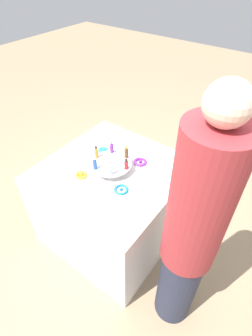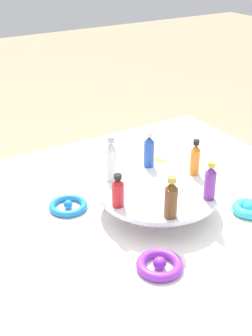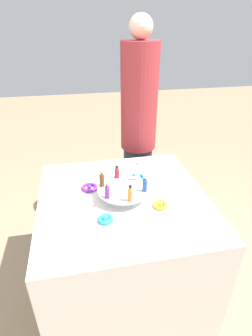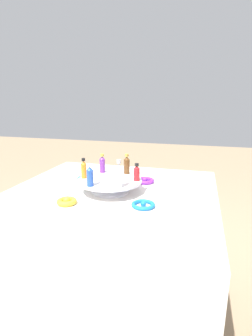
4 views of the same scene
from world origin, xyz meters
TOP-DOWN VIEW (x-y plane):
  - ground_plane at (0.00, 0.00)m, footprint 12.00×12.00m
  - party_table at (0.00, 0.00)m, footprint 1.01×1.01m
  - display_stand at (0.00, 0.00)m, footprint 0.31×0.31m
  - bottle_orange at (0.13, 0.02)m, footprint 0.03×0.03m
  - bottle_blue at (0.05, 0.12)m, footprint 0.03×0.03m
  - bottle_clear at (-0.08, 0.10)m, footprint 0.03×0.03m
  - bottle_red at (-0.13, -0.02)m, footprint 0.03×0.03m
  - bottle_brown at (-0.05, -0.12)m, footprint 0.03×0.03m
  - bottle_purple at (0.08, -0.10)m, footprint 0.03×0.03m
  - ribbon_bow_teal at (0.19, -0.13)m, footprint 0.09×0.09m
  - ribbon_bow_gold at (0.13, 0.19)m, footprint 0.09×0.09m
  - ribbon_bow_blue at (-0.19, 0.13)m, footprint 0.10×0.10m
  - ribbon_bow_purple at (-0.13, -0.19)m, footprint 0.10×0.10m
  - person_figure at (-0.78, 0.28)m, footprint 0.30×0.30m

SIDE VIEW (x-z plane):
  - ground_plane at x=0.00m, z-range 0.00..0.00m
  - party_table at x=0.00m, z-range 0.00..0.77m
  - ribbon_bow_blue at x=-0.19m, z-range 0.77..0.79m
  - ribbon_bow_purple at x=-0.13m, z-range 0.77..0.80m
  - ribbon_bow_gold at x=0.13m, z-range 0.77..0.80m
  - ribbon_bow_teal at x=0.19m, z-range 0.77..0.80m
  - display_stand at x=0.00m, z-range 0.78..0.85m
  - bottle_red at x=-0.13m, z-range 0.83..0.92m
  - bottle_orange at x=0.13m, z-range 0.83..0.93m
  - bottle_purple at x=0.08m, z-range 0.83..0.94m
  - bottle_blue at x=0.05m, z-range 0.83..0.94m
  - bottle_brown at x=-0.05m, z-range 0.83..0.94m
  - person_figure at x=-0.78m, z-range 0.01..1.78m
  - bottle_clear at x=-0.08m, z-range 0.83..0.96m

